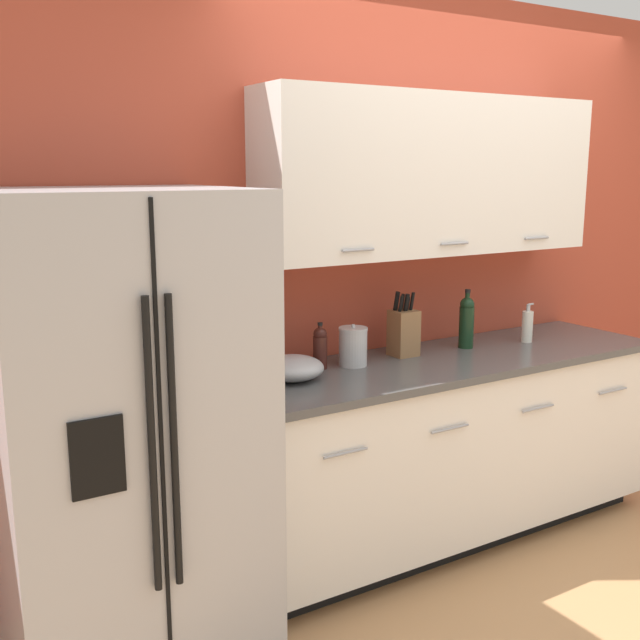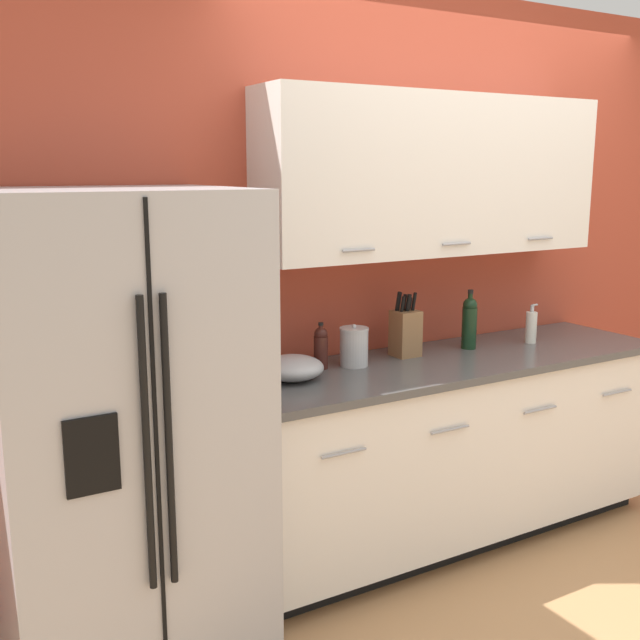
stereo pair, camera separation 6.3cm
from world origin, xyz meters
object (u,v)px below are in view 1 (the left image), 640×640
Objects in this scene: refrigerator at (124,433)px; wine_bottle at (467,321)px; soap_dispenser at (527,326)px; steel_canister at (353,346)px; knife_block at (404,331)px; mixing_bowl at (292,368)px; oil_bottle at (320,347)px.

wine_bottle is at bearing 5.83° from refrigerator.
soap_dispenser is (0.35, -0.07, -0.05)m from wine_bottle.
refrigerator reaches higher than soap_dispenser.
steel_canister is (-0.66, 0.01, -0.05)m from wine_bottle.
knife_block is (1.41, 0.22, 0.17)m from refrigerator.
oil_bottle is at bearing 25.37° from mixing_bowl.
knife_block is 0.72m from soap_dispenser.
refrigerator is 0.78m from mixing_bowl.
refrigerator is 8.99× the size of steel_canister.
refrigerator is 1.13m from steel_canister.
oil_bottle is at bearing 168.15° from steel_canister.
wine_bottle reaches higher than oil_bottle.
steel_canister is (-0.31, -0.03, -0.03)m from knife_block.
wine_bottle reaches higher than soap_dispenser.
refrigerator is at bearing -171.25° from knife_block.
soap_dispenser is at bearing -10.69° from wine_bottle.
soap_dispenser is 0.75× the size of mixing_bowl.
knife_block is 0.66m from mixing_bowl.
knife_block is 1.16× the size of mixing_bowl.
knife_block reaches higher than soap_dispenser.
wine_bottle is at bearing -0.63° from steel_canister.
knife_block is at bearing -0.39° from oil_bottle.
mixing_bowl is (-0.65, -0.09, -0.07)m from knife_block.
soap_dispenser is at bearing -0.63° from mixing_bowl.
refrigerator is 6.44× the size of mixing_bowl.
knife_block is 1.55× the size of soap_dispenser.
mixing_bowl is at bearing -170.31° from steel_canister.
oil_bottle is (-0.46, 0.00, -0.02)m from knife_block.
soap_dispenser reaches higher than mixing_bowl.
knife_block is at bearing 7.68° from mixing_bowl.
oil_bottle is at bearing 179.61° from knife_block.
refrigerator reaches higher than mixing_bowl.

